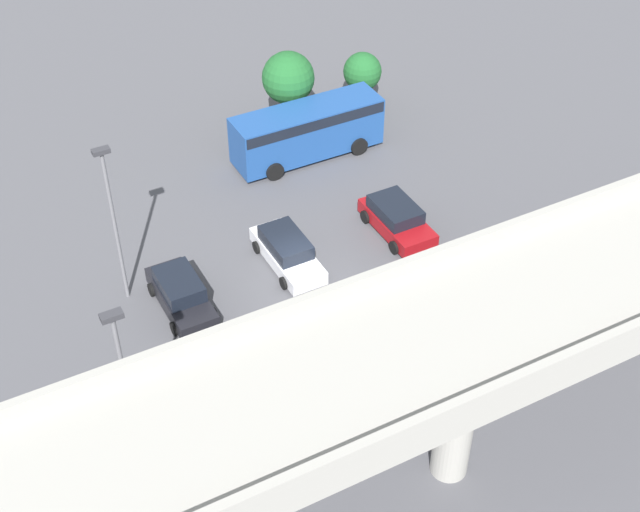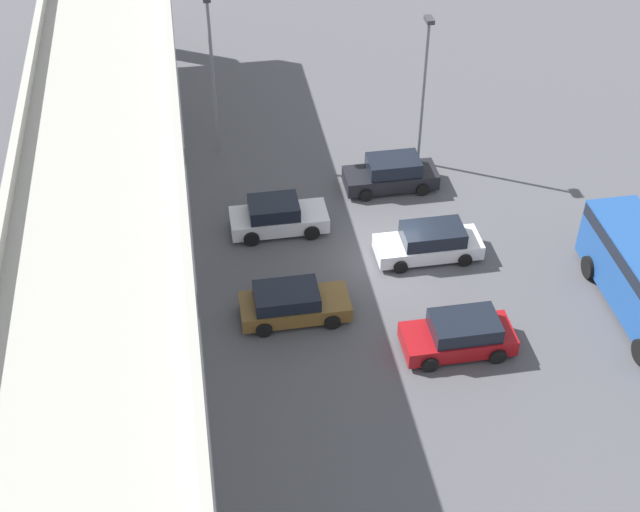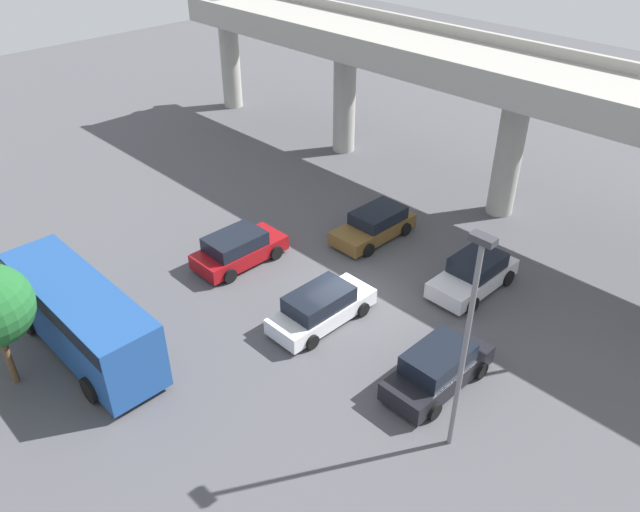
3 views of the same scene
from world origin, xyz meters
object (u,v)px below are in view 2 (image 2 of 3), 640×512
parked_car_2 (430,243)px  parked_car_4 (391,174)px  parked_car_3 (277,216)px  lamp_post_near_aisle (212,65)px  parked_car_0 (460,335)px  parked_car_1 (292,303)px  lamp_post_mid_lot (424,81)px

parked_car_2 → parked_car_4: 5.39m
parked_car_2 → parked_car_3: (2.93, 6.29, 0.02)m
parked_car_2 → lamp_post_near_aisle: lamp_post_near_aisle is taller
parked_car_0 → parked_car_1: size_ratio=0.98×
parked_car_0 → parked_car_1: (2.85, 6.12, -0.04)m
lamp_post_near_aisle → parked_car_4: bearing=-119.6°
parked_car_1 → parked_car_3: size_ratio=1.01×
parked_car_0 → lamp_post_near_aisle: size_ratio=0.52×
parked_car_3 → lamp_post_mid_lot: 9.57m
parked_car_1 → parked_car_4: parked_car_4 is taller
parked_car_0 → lamp_post_near_aisle: (15.61, 8.11, 4.12)m
parked_car_1 → parked_car_2: size_ratio=0.96×
parked_car_0 → parked_car_4: parked_car_4 is taller
parked_car_1 → parked_car_2: (2.87, -6.43, 0.02)m
lamp_post_near_aisle → lamp_post_mid_lot: bearing=-105.2°
parked_car_2 → parked_car_4: parked_car_4 is taller
parked_car_4 → parked_car_0: bearing=90.8°
parked_car_3 → lamp_post_near_aisle: (6.97, 2.13, 4.12)m
parked_car_0 → parked_car_4: 11.09m
parked_car_3 → parked_car_4: 6.31m
parked_car_0 → parked_car_1: bearing=-25.0°
parked_car_2 → lamp_post_near_aisle: 13.64m
parked_car_2 → lamp_post_mid_lot: lamp_post_mid_lot is taller
parked_car_1 → lamp_post_mid_lot: lamp_post_mid_lot is taller
parked_car_1 → lamp_post_near_aisle: size_ratio=0.53×
parked_car_4 → lamp_post_near_aisle: bearing=-29.6°
parked_car_1 → parked_car_4: (8.24, -5.96, 0.06)m
parked_car_2 → parked_car_0: bearing=86.9°
parked_car_0 → parked_car_3: bearing=-55.3°
parked_car_1 → parked_car_0: bearing=-25.0°
parked_car_0 → parked_car_3: size_ratio=0.98×
parked_car_2 → lamp_post_near_aisle: (9.89, 8.43, 4.14)m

